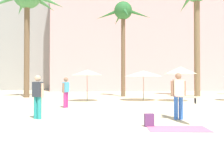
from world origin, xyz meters
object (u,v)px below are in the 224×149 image
(palm_tree_center, at_px, (27,0))
(cafe_umbrella_2, at_px, (180,70))
(cafe_umbrella_1, at_px, (87,72))
(person_far_right, at_px, (179,95))
(person_near_left, at_px, (38,95))
(backpack, at_px, (149,120))
(person_far_left, at_px, (66,91))
(cafe_umbrella_3, at_px, (143,74))
(beach_towel, at_px, (178,129))
(palm_tree_far_left, at_px, (123,18))

(palm_tree_center, relative_size, cafe_umbrella_2, 4.12)
(cafe_umbrella_1, xyz_separation_m, person_far_right, (3.36, -9.00, -1.07))
(cafe_umbrella_1, distance_m, person_near_left, 8.49)
(cafe_umbrella_1, distance_m, backpack, 10.57)
(person_near_left, bearing_deg, backpack, -80.35)
(cafe_umbrella_1, distance_m, person_far_left, 4.45)
(cafe_umbrella_2, bearing_deg, person_far_right, -110.92)
(palm_tree_center, distance_m, cafe_umbrella_1, 9.25)
(backpack, xyz_separation_m, person_far_left, (-3.08, 6.12, 0.70))
(cafe_umbrella_3, xyz_separation_m, person_far_left, (-5.28, -4.26, -1.05))
(cafe_umbrella_3, height_order, beach_towel, cafe_umbrella_3)
(cafe_umbrella_1, xyz_separation_m, beach_towel, (2.64, -10.78, -2.01))
(cafe_umbrella_3, bearing_deg, person_near_left, -126.33)
(cafe_umbrella_3, distance_m, person_near_left, 10.35)
(palm_tree_far_left, xyz_separation_m, backpack, (-1.43, -15.15, -6.85))
(cafe_umbrella_1, bearing_deg, palm_tree_far_left, 56.11)
(palm_tree_center, distance_m, person_near_left, 14.97)
(person_near_left, bearing_deg, cafe_umbrella_3, 1.40)
(palm_tree_far_left, bearing_deg, backpack, -95.40)
(beach_towel, distance_m, person_near_left, 5.44)
(palm_tree_far_left, bearing_deg, cafe_umbrella_3, -80.83)
(palm_tree_center, xyz_separation_m, backpack, (6.94, -14.74, -8.12))
(person_far_right, relative_size, person_far_left, 1.65)
(palm_tree_far_left, bearing_deg, person_far_right, -89.73)
(cafe_umbrella_3, distance_m, person_far_left, 6.86)
(beach_towel, xyz_separation_m, person_far_left, (-3.85, 6.65, 0.90))
(backpack, bearing_deg, palm_tree_far_left, -5.55)
(palm_tree_center, bearing_deg, cafe_umbrella_2, -24.28)
(cafe_umbrella_1, xyz_separation_m, cafe_umbrella_2, (6.52, -0.74, 0.16))
(palm_tree_center, xyz_separation_m, person_far_left, (3.86, -8.62, -7.42))
(beach_towel, height_order, person_far_left, person_far_left)
(palm_tree_center, relative_size, cafe_umbrella_1, 4.53)
(cafe_umbrella_3, height_order, backpack, cafe_umbrella_3)
(cafe_umbrella_2, relative_size, person_far_right, 0.89)
(palm_tree_far_left, relative_size, cafe_umbrella_2, 3.53)
(beach_towel, xyz_separation_m, person_far_right, (0.72, 1.79, 0.94))
(cafe_umbrella_1, bearing_deg, beach_towel, -76.25)
(cafe_umbrella_1, height_order, backpack, cafe_umbrella_1)
(palm_tree_center, xyz_separation_m, person_far_right, (8.43, -13.49, -7.37))
(beach_towel, bearing_deg, person_far_left, 120.07)
(backpack, height_order, person_far_right, person_far_right)
(palm_tree_far_left, distance_m, cafe_umbrella_2, 8.12)
(cafe_umbrella_2, relative_size, cafe_umbrella_3, 0.89)
(person_near_left, bearing_deg, cafe_umbrella_2, -11.28)
(cafe_umbrella_1, distance_m, cafe_umbrella_3, 4.07)
(person_far_left, bearing_deg, person_near_left, 106.50)
(cafe_umbrella_2, height_order, beach_towel, cafe_umbrella_2)
(backpack, relative_size, person_near_left, 0.25)
(palm_tree_far_left, distance_m, palm_tree_center, 8.47)
(beach_towel, distance_m, backpack, 0.96)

